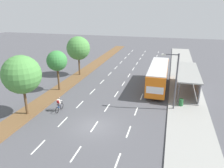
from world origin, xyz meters
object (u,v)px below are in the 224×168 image
Objects in this scene: streetlight at (175,78)px; median_tree_third at (78,48)px; bus_shelter at (189,79)px; bus at (158,74)px; median_tree_nearest at (22,75)px; median_tree_second at (57,61)px; trash_bin at (181,102)px; cyclist at (59,105)px.

median_tree_third is at bearing 148.77° from streetlight.
bus is (-4.28, 0.47, 0.20)m from bus_shelter.
bus is at bearing 173.79° from bus_shelter.
median_tree_nearest is (-17.61, -12.15, 2.80)m from bus_shelter.
bus is 1.70× the size of median_tree_third.
streetlight is at bearing -107.87° from bus_shelter.
streetlight is (15.66, -1.99, -0.45)m from median_tree_second.
trash_bin is at bearing -61.67° from bus.
streetlight is at bearing -31.23° from median_tree_third.
median_tree_nearest is 15.20m from median_tree_third.
bus is 6.91m from trash_bin.
bus_shelter is at bearing 14.38° from median_tree_second.
median_tree_second reaches higher than bus_shelter.
median_tree_nearest reaches higher than bus.
bus_shelter is at bearing -6.21° from bus.
cyclist reaches higher than trash_bin.
bus_shelter reaches higher than trash_bin.
bus_shelter is 1.61× the size of streetlight.
median_tree_second is 0.85× the size of median_tree_third.
bus is 15.02m from cyclist.
cyclist is 0.27× the size of median_tree_third.
trash_bin is at bearing 22.02° from median_tree_nearest.
median_tree_third is at bearing 153.19° from trash_bin.
bus is 6.20× the size of cyclist.
median_tree_second reaches higher than cyclist.
trash_bin is at bearing 46.16° from streetlight.
median_tree_second is at bearing 118.61° from cyclist.
median_tree_third is (-3.33, 13.42, 3.97)m from cyclist.
streetlight reaches higher than bus_shelter.
trash_bin is at bearing -3.13° from median_tree_second.
median_tree_third is at bearing 170.37° from bus_shelter.
streetlight reaches higher than trash_bin.
trash_bin is (13.51, 4.91, -0.22)m from cyclist.
bus_shelter reaches higher than cyclist.
median_tree_nearest is at bearing -160.10° from streetlight.
cyclist is 2.14× the size of trash_bin.
median_tree_nearest reaches higher than bus_shelter.
median_tree_second is 7.61m from median_tree_third.
bus_shelter is at bearing 34.61° from median_tree_nearest.
cyclist is 14.39m from median_tree_third.
bus_shelter is 1.85× the size of median_tree_second.
bus is at bearing 107.19° from streetlight.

